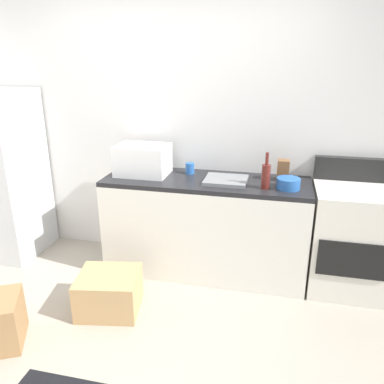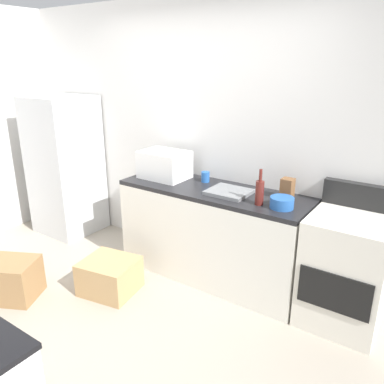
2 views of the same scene
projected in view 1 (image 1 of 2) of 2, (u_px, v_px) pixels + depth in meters
The scene contains 12 objects.
ground_plane at pixel (128, 354), 2.62m from camera, with size 6.00×6.00×0.00m, color #9E9384.
wall_back at pixel (182, 126), 3.61m from camera, with size 5.00×0.10×2.60m, color silver.
kitchen_counter at pixel (205, 226), 3.51m from camera, with size 1.80×0.60×0.90m.
refrigerator at pixel (0, 175), 3.77m from camera, with size 0.68×0.66×1.63m, color silver.
stove_oven at pixel (347, 238), 3.25m from camera, with size 0.60×0.61×1.10m.
microwave at pixel (143, 160), 3.46m from camera, with size 0.46×0.34×0.27m, color white.
sink_basin at pixel (226, 180), 3.29m from camera, with size 0.36×0.32×0.03m, color slate.
wine_bottle at pixel (266, 176), 3.09m from camera, with size 0.07×0.07×0.30m.
coffee_mug at pixel (190, 168), 3.51m from camera, with size 0.08×0.08×0.10m, color #2659A5.
knife_block at pixel (283, 170), 3.31m from camera, with size 0.10×0.10×0.18m, color brown.
mixing_bowl at pixel (288, 183), 3.11m from camera, with size 0.19×0.19×0.09m, color #2659A5.
cardboard_box_large at pixel (109, 292), 3.04m from camera, with size 0.47×0.42×0.31m, color tan.
Camera 1 is at (0.89, -1.95, 1.92)m, focal length 35.93 mm.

